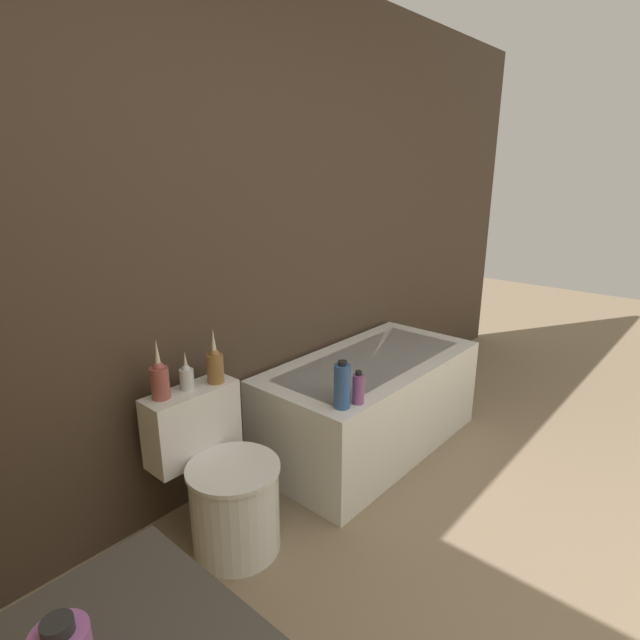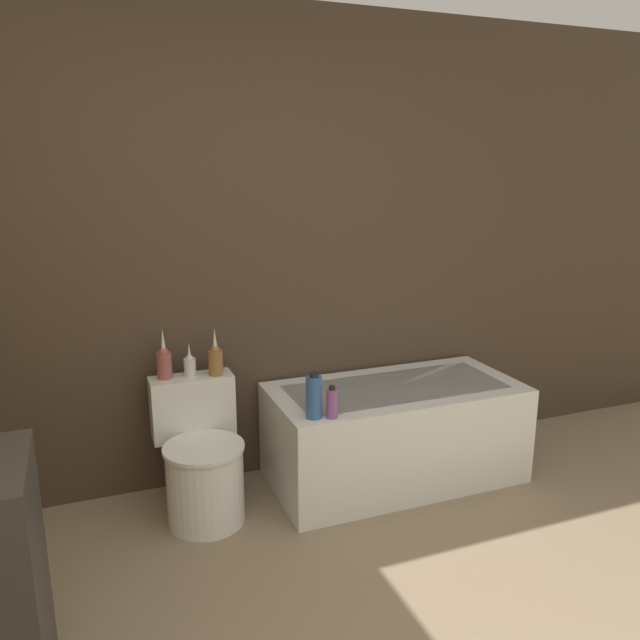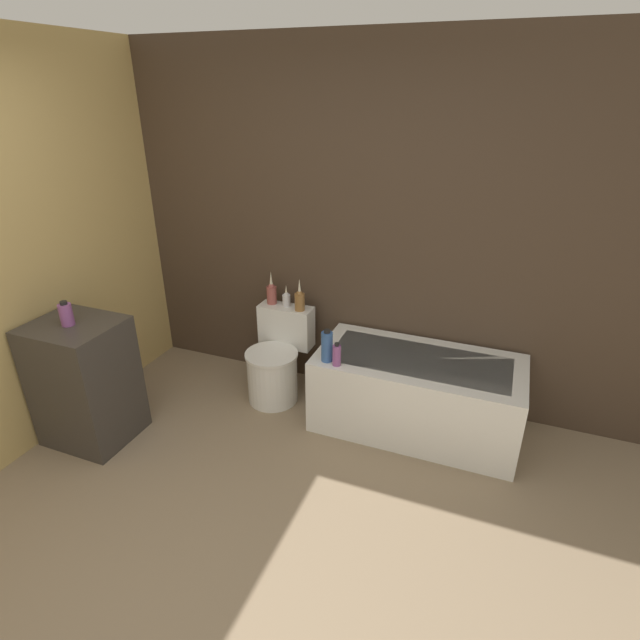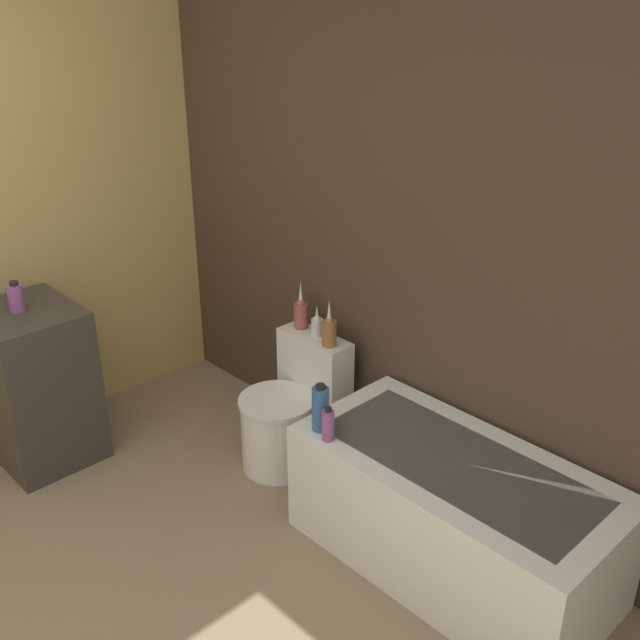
{
  "view_description": "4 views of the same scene",
  "coord_description": "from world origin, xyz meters",
  "px_view_note": "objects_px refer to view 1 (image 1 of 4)",
  "views": [
    {
      "loc": [
        -1.46,
        0.26,
        1.64
      ],
      "look_at": [
        0.25,
        1.75,
        0.95
      ],
      "focal_mm": 28.0,
      "sensor_mm": 36.0,
      "label": 1
    },
    {
      "loc": [
        -0.8,
        -1.1,
        1.77
      ],
      "look_at": [
        0.27,
        1.65,
        1.04
      ],
      "focal_mm": 35.0,
      "sensor_mm": 36.0,
      "label": 2
    },
    {
      "loc": [
        1.26,
        -1.19,
        2.27
      ],
      "look_at": [
        0.15,
        1.63,
        0.83
      ],
      "focal_mm": 28.0,
      "sensor_mm": 36.0,
      "label": 3
    },
    {
      "loc": [
        2.29,
        -0.41,
        2.45
      ],
      "look_at": [
        0.14,
        1.66,
        1.06
      ],
      "focal_mm": 42.0,
      "sensor_mm": 36.0,
      "label": 4
    }
  ],
  "objects_px": {
    "vase_bronze": "(215,364)",
    "bathtub": "(370,402)",
    "shampoo_bottle_tall": "(342,386)",
    "vase_gold": "(160,379)",
    "shampoo_bottle_short": "(358,389)",
    "toilet": "(223,483)",
    "vase_silver": "(187,376)"
  },
  "relations": [
    {
      "from": "vase_gold",
      "to": "vase_bronze",
      "type": "relative_size",
      "value": 1.04
    },
    {
      "from": "shampoo_bottle_short",
      "to": "shampoo_bottle_tall",
      "type": "bearing_deg",
      "value": 158.02
    },
    {
      "from": "vase_gold",
      "to": "vase_bronze",
      "type": "height_order",
      "value": "vase_gold"
    },
    {
      "from": "vase_gold",
      "to": "shampoo_bottle_short",
      "type": "distance_m",
      "value": 0.9
    },
    {
      "from": "vase_bronze",
      "to": "shampoo_bottle_tall",
      "type": "distance_m",
      "value": 0.6
    },
    {
      "from": "vase_bronze",
      "to": "shampoo_bottle_short",
      "type": "relative_size",
      "value": 1.55
    },
    {
      "from": "toilet",
      "to": "shampoo_bottle_short",
      "type": "bearing_deg",
      "value": -25.7
    },
    {
      "from": "toilet",
      "to": "vase_gold",
      "type": "xyz_separation_m",
      "value": [
        -0.13,
        0.22,
        0.48
      ]
    },
    {
      "from": "shampoo_bottle_tall",
      "to": "bathtub",
      "type": "bearing_deg",
      "value": 22.75
    },
    {
      "from": "toilet",
      "to": "vase_silver",
      "type": "relative_size",
      "value": 3.89
    },
    {
      "from": "shampoo_bottle_tall",
      "to": "shampoo_bottle_short",
      "type": "xyz_separation_m",
      "value": [
        0.08,
        -0.03,
        -0.03
      ]
    },
    {
      "from": "vase_gold",
      "to": "shampoo_bottle_tall",
      "type": "relative_size",
      "value": 1.15
    },
    {
      "from": "bathtub",
      "to": "shampoo_bottle_tall",
      "type": "distance_m",
      "value": 0.74
    },
    {
      "from": "vase_silver",
      "to": "shampoo_bottle_tall",
      "type": "bearing_deg",
      "value": -42.37
    },
    {
      "from": "vase_gold",
      "to": "shampoo_bottle_short",
      "type": "bearing_deg",
      "value": -34.91
    },
    {
      "from": "bathtub",
      "to": "shampoo_bottle_tall",
      "type": "xyz_separation_m",
      "value": [
        -0.59,
        -0.25,
        0.39
      ]
    },
    {
      "from": "toilet",
      "to": "vase_gold",
      "type": "distance_m",
      "value": 0.55
    },
    {
      "from": "vase_gold",
      "to": "vase_silver",
      "type": "bearing_deg",
      "value": -1.63
    },
    {
      "from": "vase_silver",
      "to": "shampoo_bottle_tall",
      "type": "distance_m",
      "value": 0.71
    },
    {
      "from": "bathtub",
      "to": "shampoo_bottle_short",
      "type": "xyz_separation_m",
      "value": [
        -0.51,
        -0.28,
        0.35
      ]
    },
    {
      "from": "toilet",
      "to": "shampoo_bottle_short",
      "type": "relative_size",
      "value": 4.15
    },
    {
      "from": "toilet",
      "to": "shampoo_bottle_tall",
      "type": "relative_size",
      "value": 2.96
    },
    {
      "from": "shampoo_bottle_short",
      "to": "vase_silver",
      "type": "bearing_deg",
      "value": 139.89
    },
    {
      "from": "toilet",
      "to": "vase_gold",
      "type": "relative_size",
      "value": 2.58
    },
    {
      "from": "vase_bronze",
      "to": "bathtub",
      "type": "bearing_deg",
      "value": -11.0
    },
    {
      "from": "bathtub",
      "to": "vase_bronze",
      "type": "distance_m",
      "value": 1.11
    },
    {
      "from": "vase_bronze",
      "to": "shampoo_bottle_tall",
      "type": "xyz_separation_m",
      "value": [
        0.39,
        -0.44,
        -0.11
      ]
    },
    {
      "from": "vase_silver",
      "to": "shampoo_bottle_tall",
      "type": "height_order",
      "value": "vase_silver"
    },
    {
      "from": "bathtub",
      "to": "vase_gold",
      "type": "relative_size",
      "value": 5.29
    },
    {
      "from": "bathtub",
      "to": "shampoo_bottle_short",
      "type": "relative_size",
      "value": 8.51
    },
    {
      "from": "bathtub",
      "to": "toilet",
      "type": "distance_m",
      "value": 1.11
    },
    {
      "from": "vase_bronze",
      "to": "shampoo_bottle_short",
      "type": "height_order",
      "value": "vase_bronze"
    }
  ]
}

